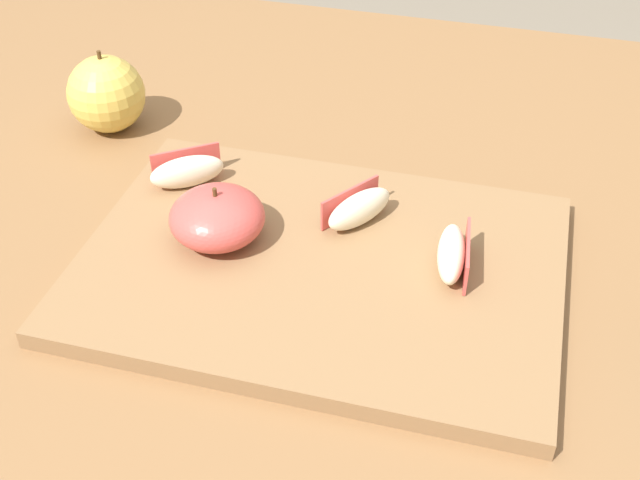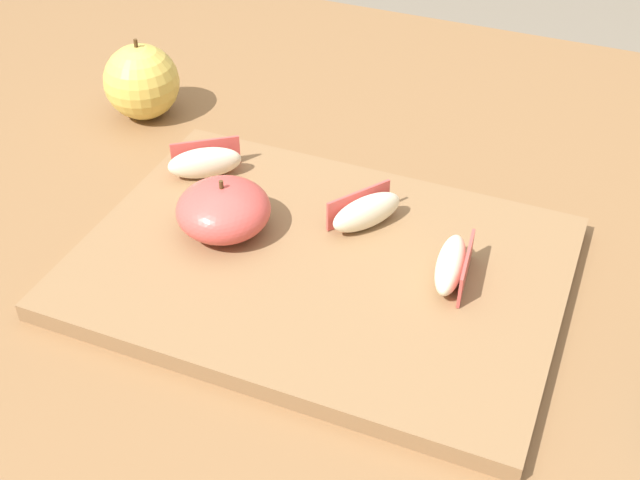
{
  "view_description": "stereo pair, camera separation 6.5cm",
  "coord_description": "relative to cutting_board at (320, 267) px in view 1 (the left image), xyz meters",
  "views": [
    {
      "loc": [
        0.14,
        -0.56,
        1.2
      ],
      "look_at": [
        0.01,
        -0.07,
        0.79
      ],
      "focal_mm": 46.25,
      "sensor_mm": 36.0,
      "label": 1
    },
    {
      "loc": [
        0.21,
        -0.54,
        1.2
      ],
      "look_at": [
        0.01,
        -0.07,
        0.79
      ],
      "focal_mm": 46.25,
      "sensor_mm": 36.0,
      "label": 2
    }
  ],
  "objects": [
    {
      "name": "whole_apple_golden",
      "position": [
        -0.27,
        0.17,
        0.03
      ],
      "size": [
        0.08,
        0.08,
        0.09
      ],
      "color": "#DBBC51",
      "rests_on": "dining_table"
    },
    {
      "name": "apple_wedge_middle",
      "position": [
        -0.14,
        0.07,
        0.02
      ],
      "size": [
        0.07,
        0.06,
        0.03
      ],
      "color": "#F4EACC",
      "rests_on": "cutting_board"
    },
    {
      "name": "apple_half_skin_up",
      "position": [
        -0.09,
        0.0,
        0.03
      ],
      "size": [
        0.08,
        0.08,
        0.05
      ],
      "color": "#D14C47",
      "rests_on": "cutting_board"
    },
    {
      "name": "cutting_board",
      "position": [
        0.0,
        0.0,
        0.0
      ],
      "size": [
        0.39,
        0.28,
        0.02
      ],
      "color": "olive",
      "rests_on": "dining_table"
    },
    {
      "name": "apple_wedge_right",
      "position": [
        0.1,
        0.02,
        0.02
      ],
      "size": [
        0.03,
        0.07,
        0.03
      ],
      "color": "#F4EACC",
      "rests_on": "cutting_board"
    },
    {
      "name": "dining_table",
      "position": [
        -0.01,
        0.07,
        -0.1
      ],
      "size": [
        1.41,
        0.9,
        0.75
      ],
      "color": "brown",
      "rests_on": "ground_plane"
    },
    {
      "name": "apple_wedge_back",
      "position": [
        0.02,
        0.06,
        0.02
      ],
      "size": [
        0.06,
        0.07,
        0.03
      ],
      "color": "#F4EACC",
      "rests_on": "cutting_board"
    }
  ]
}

